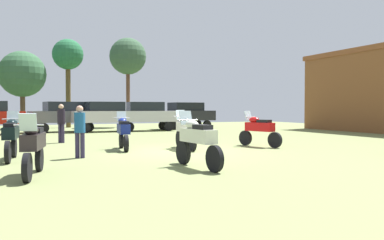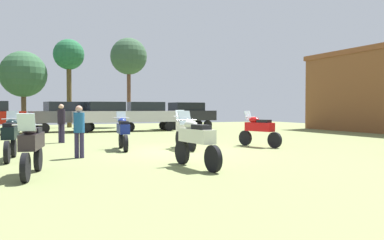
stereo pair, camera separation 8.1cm
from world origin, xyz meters
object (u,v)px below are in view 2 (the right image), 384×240
(person_2, at_px, (79,128))
(tree_6, at_px, (69,56))
(motorcycle_9, at_px, (32,145))
(tree_4, at_px, (129,57))
(motorcycle_5, at_px, (10,136))
(motorcycle_3, at_px, (185,130))
(motorcycle_6, at_px, (196,140))
(motorcycle_8, at_px, (123,131))
(tree_2, at_px, (23,74))
(car_6, at_px, (65,114))
(car_1, at_px, (146,114))
(car_4, at_px, (186,113))
(motorcycle_4, at_px, (259,129))
(person_1, at_px, (61,120))
(car_2, at_px, (105,114))

(person_2, relative_size, tree_6, 0.23)
(motorcycle_9, distance_m, tree_4, 24.70)
(tree_6, bearing_deg, motorcycle_5, -100.87)
(person_2, bearing_deg, motorcycle_3, 46.77)
(motorcycle_6, relative_size, motorcycle_8, 1.11)
(tree_2, bearing_deg, car_6, -66.41)
(motorcycle_5, relative_size, motorcycle_8, 1.05)
(motorcycle_9, height_order, car_1, car_1)
(motorcycle_3, distance_m, motorcycle_5, 6.16)
(car_4, xyz_separation_m, tree_2, (-11.39, 5.38, 3.00))
(motorcycle_8, height_order, tree_4, tree_4)
(motorcycle_4, relative_size, person_2, 1.26)
(motorcycle_8, distance_m, tree_6, 19.46)
(person_1, bearing_deg, motorcycle_9, 125.25)
(motorcycle_5, height_order, person_2, person_2)
(motorcycle_3, distance_m, motorcycle_4, 3.18)
(motorcycle_5, xyz_separation_m, car_1, (8.27, 13.32, 0.44))
(motorcycle_8, distance_m, person_2, 2.64)
(person_1, height_order, tree_6, tree_6)
(motorcycle_8, xyz_separation_m, person_1, (-1.86, 4.09, 0.32))
(car_4, bearing_deg, motorcycle_3, 151.14)
(car_1, bearing_deg, motorcycle_4, -171.29)
(motorcycle_6, bearing_deg, tree_6, 85.54)
(car_2, height_order, tree_4, tree_4)
(tree_6, bearing_deg, motorcycle_9, -98.12)
(motorcycle_6, bearing_deg, motorcycle_4, 36.05)
(car_1, distance_m, tree_6, 9.48)
(car_6, distance_m, tree_4, 8.90)
(motorcycle_8, bearing_deg, car_2, 88.63)
(motorcycle_5, height_order, car_2, car_2)
(motorcycle_8, relative_size, car_4, 0.47)
(motorcycle_4, bearing_deg, motorcycle_9, -173.33)
(car_6, xyz_separation_m, tree_4, (5.66, 5.02, 4.68))
(motorcycle_5, xyz_separation_m, car_4, (11.88, 14.66, 0.44))
(motorcycle_6, bearing_deg, car_4, 62.18)
(motorcycle_8, bearing_deg, car_1, 75.85)
(motorcycle_5, height_order, car_4, car_4)
(motorcycle_4, relative_size, car_1, 0.47)
(car_6, height_order, person_2, car_6)
(motorcycle_5, relative_size, person_1, 1.25)
(car_4, bearing_deg, motorcycle_5, 134.92)
(car_1, distance_m, car_2, 2.79)
(tree_6, bearing_deg, person_2, -95.33)
(motorcycle_9, bearing_deg, car_6, -86.42)
(motorcycle_8, relative_size, car_6, 0.46)
(motorcycle_8, distance_m, car_1, 12.56)
(motorcycle_9, bearing_deg, tree_4, -98.19)
(motorcycle_3, xyz_separation_m, person_2, (-4.10, -1.17, 0.23))
(person_2, bearing_deg, person_1, 120.89)
(motorcycle_8, bearing_deg, tree_4, 81.52)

